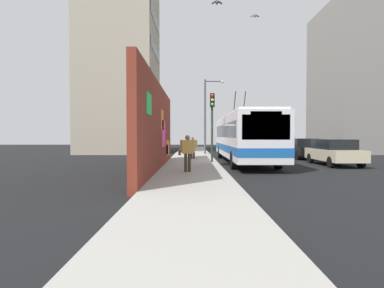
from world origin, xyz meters
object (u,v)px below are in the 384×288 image
Objects in this scene: parked_car_black at (301,148)px; parked_car_dark_gray at (267,144)px; parked_car_silver at (281,146)px; street_lamp at (207,111)px; pedestrian_near_wall at (187,150)px; pedestrian_midblock at (193,146)px; traffic_light at (212,116)px; parked_car_champagne at (334,152)px; city_bus at (243,136)px.

parked_car_dark_gray is (10.70, 0.00, -0.00)m from parked_car_black.
parked_car_silver and parked_car_dark_gray have the same top height.
parked_car_black is 8.66m from street_lamp.
street_lamp is at bearing 104.20° from parked_car_silver.
pedestrian_near_wall reaches higher than parked_car_silver.
parked_car_dark_gray is (5.34, -0.00, 0.00)m from parked_car_silver.
street_lamp reaches higher than pedestrian_near_wall.
parked_car_black is 8.88m from pedestrian_midblock.
parked_car_silver is at bearing -75.80° from street_lamp.
parked_car_silver is (5.37, 0.00, -0.00)m from parked_car_black.
parked_car_black is at bearing -56.25° from traffic_light.
street_lamp is at bearing -6.57° from pedestrian_near_wall.
pedestrian_midblock is at bearing 146.77° from parked_car_dark_gray.
parked_car_champagne is 11.97m from street_lamp.
parked_car_black is 1.07× the size of parked_car_dark_gray.
city_bus reaches higher than traffic_light.
city_bus is at bearing -111.94° from pedestrian_midblock.
street_lamp is (-1.84, 7.25, 3.16)m from parked_car_silver.
street_lamp is (7.25, 2.05, 2.24)m from city_bus.
pedestrian_near_wall reaches higher than parked_car_dark_gray.
pedestrian_midblock is at bearing 132.09° from parked_car_silver.
parked_car_black is at bearing -74.56° from pedestrian_midblock.
traffic_light is at bearing 119.03° from city_bus.
street_lamp is at bearing 64.03° from parked_car_black.
pedestrian_near_wall is at bearing 178.12° from pedestrian_midblock.
pedestrian_midblock is at bearing 167.50° from street_lamp.
pedestrian_near_wall is 7.63m from pedestrian_midblock.
parked_car_champagne is at bearing -180.00° from parked_car_silver.
parked_car_champagne is 9.92m from pedestrian_near_wall.
parked_car_champagne is 0.66× the size of street_lamp.
pedestrian_midblock reaches higher than parked_car_silver.
parked_car_champagne is 2.65× the size of pedestrian_near_wall.
street_lamp is (8.44, -0.10, 0.96)m from traffic_light.
parked_car_black is 1.05× the size of parked_car_silver.
parked_car_dark_gray is at bearing -45.32° from street_lamp.
pedestrian_near_wall is at bearing 150.08° from city_bus.
parked_car_black is 1.08× the size of traffic_light.
parked_car_black is 13.33m from pedestrian_near_wall.
city_bus is at bearing 150.22° from parked_car_silver.
city_bus reaches higher than parked_car_black.
street_lamp is at bearing -12.50° from pedestrian_midblock.
parked_car_silver is 0.66× the size of street_lamp.
parked_car_silver is at bearing 0.00° from parked_car_black.
pedestrian_midblock is 6.72m from street_lamp.
parked_car_silver is 5.34m from parked_car_dark_gray.
pedestrian_near_wall is at bearing 117.31° from parked_car_champagne.
street_lamp reaches higher than city_bus.
parked_car_silver is (9.09, -5.20, -0.92)m from city_bus.
city_bus is 7.27m from pedestrian_near_wall.
parked_car_dark_gray is 1.01× the size of traffic_light.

